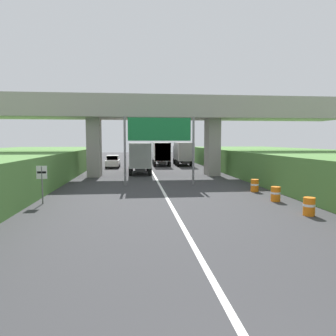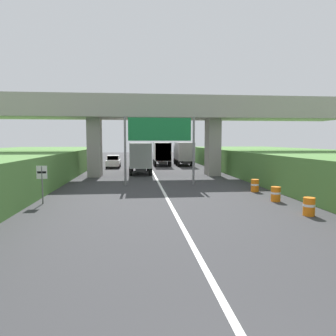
{
  "view_description": "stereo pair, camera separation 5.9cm",
  "coord_description": "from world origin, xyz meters",
  "views": [
    {
      "loc": [
        -1.99,
        -2.3,
        3.66
      ],
      "look_at": [
        0.0,
        16.74,
        2.0
      ],
      "focal_mm": 33.35,
      "sensor_mm": 36.0,
      "label": 1
    },
    {
      "loc": [
        -1.93,
        -2.3,
        3.66
      ],
      "look_at": [
        0.0,
        16.74,
        2.0
      ],
      "focal_mm": 33.35,
      "sensor_mm": 36.0,
      "label": 2
    }
  ],
  "objects": [
    {
      "name": "construction_barrel_2",
      "position": [
        6.48,
        11.99,
        0.46
      ],
      "size": [
        0.57,
        0.57,
        0.9
      ],
      "color": "orange",
      "rests_on": "ground"
    },
    {
      "name": "truck_red",
      "position": [
        -1.5,
        33.03,
        1.93
      ],
      "size": [
        2.44,
        7.3,
        3.44
      ],
      "color": "black",
      "rests_on": "ground"
    },
    {
      "name": "car_white",
      "position": [
        -5.08,
        40.92,
        0.86
      ],
      "size": [
        1.86,
        4.1,
        1.72
      ],
      "color": "silver",
      "rests_on": "ground"
    },
    {
      "name": "construction_barrel_3",
      "position": [
        6.46,
        15.63,
        0.46
      ],
      "size": [
        0.57,
        0.57,
        0.9
      ],
      "color": "orange",
      "rests_on": "ground"
    },
    {
      "name": "truck_silver",
      "position": [
        5.12,
        44.14,
        1.93
      ],
      "size": [
        2.44,
        7.3,
        3.44
      ],
      "color": "black",
      "rests_on": "ground"
    },
    {
      "name": "speed_limit_sign",
      "position": [
        -7.4,
        16.31,
        1.48
      ],
      "size": [
        0.6,
        0.08,
        2.23
      ],
      "color": "slate",
      "rests_on": "ground"
    },
    {
      "name": "overpass_bridge",
      "position": [
        0.0,
        30.44,
        6.22
      ],
      "size": [
        40.0,
        4.8,
        8.18
      ],
      "color": "#9E998E",
      "rests_on": "ground"
    },
    {
      "name": "lane_centre_stripe",
      "position": [
        0.0,
        24.35,
        0.0
      ],
      "size": [
        0.2,
        88.7,
        0.01
      ],
      "primitive_type": "cube",
      "color": "white",
      "rests_on": "ground"
    },
    {
      "name": "truck_black",
      "position": [
        1.8,
        44.15,
        1.93
      ],
      "size": [
        2.44,
        7.3,
        3.44
      ],
      "color": "black",
      "rests_on": "ground"
    },
    {
      "name": "construction_barrel_4",
      "position": [
        6.57,
        19.26,
        0.46
      ],
      "size": [
        0.57,
        0.57,
        0.9
      ],
      "color": "orange",
      "rests_on": "ground"
    },
    {
      "name": "overhead_highway_sign",
      "position": [
        0.0,
        23.51,
        4.23
      ],
      "size": [
        5.88,
        0.18,
        5.68
      ],
      "color": "slate",
      "rests_on": "ground"
    }
  ]
}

